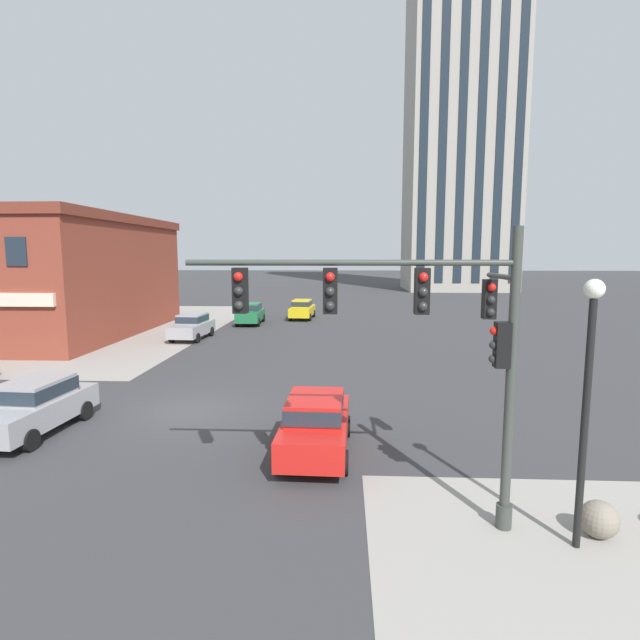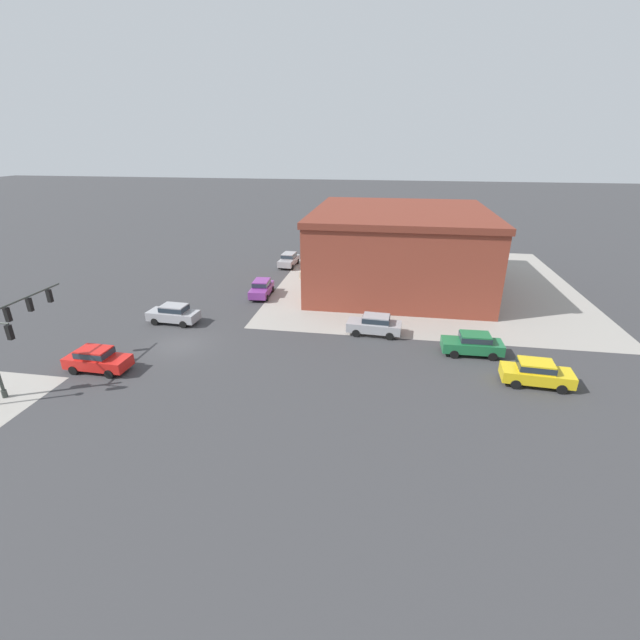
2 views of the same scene
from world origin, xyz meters
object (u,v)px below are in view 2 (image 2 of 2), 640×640
at_px(car_main_southbound_far, 174,313).
at_px(car_parked_curb, 536,372).
at_px(car_cross_eastbound, 262,288).
at_px(car_main_mid, 289,259).
at_px(car_main_northbound_far, 97,359).
at_px(car_cross_westbound, 473,343).
at_px(car_main_northbound_near, 375,324).
at_px(traffic_signal_main, 10,330).

xyz_separation_m(car_main_southbound_far, car_parked_curb, (6.01, 28.27, 0.00)).
distance_m(car_cross_eastbound, car_main_mid, 11.81).
xyz_separation_m(car_main_southbound_far, car_main_mid, (-20.02, 5.68, 0.00)).
bearing_deg(car_main_northbound_far, car_main_southbound_far, 172.23).
height_order(car_main_northbound_far, car_main_mid, same).
relative_size(car_main_northbound_far, car_cross_westbound, 1.00).
distance_m(car_main_northbound_near, car_main_mid, 22.92).
bearing_deg(car_main_southbound_far, car_main_northbound_near, 91.28).
bearing_deg(car_cross_eastbound, car_parked_curb, 57.95).
distance_m(car_main_northbound_far, car_cross_eastbound, 18.41).
xyz_separation_m(car_main_northbound_far, car_main_mid, (-28.93, 6.89, 0.00)).
height_order(car_main_southbound_far, car_cross_westbound, same).
distance_m(car_main_northbound_far, car_cross_westbound, 26.98).
bearing_deg(car_main_southbound_far, traffic_signal_main, -22.21).
relative_size(car_main_northbound_near, car_cross_westbound, 1.01).
bearing_deg(car_main_southbound_far, car_parked_curb, 78.00).
relative_size(car_main_northbound_far, car_parked_curb, 0.99).
bearing_deg(car_main_northbound_near, car_main_northbound_far, -63.58).
xyz_separation_m(car_cross_westbound, car_main_mid, (-22.14, -19.21, 0.00)).
bearing_deg(car_parked_curb, car_cross_westbound, -139.08).
bearing_deg(car_main_northbound_far, car_main_northbound_near, 116.42).
bearing_deg(car_main_southbound_far, car_main_mid, 164.17).
relative_size(traffic_signal_main, car_main_northbound_near, 1.46).
relative_size(traffic_signal_main, car_main_southbound_far, 1.47).
height_order(car_main_northbound_far, car_parked_curb, same).
xyz_separation_m(car_cross_eastbound, car_main_mid, (-11.81, 0.13, 0.00)).
bearing_deg(car_cross_westbound, traffic_signal_main, -72.40).
height_order(car_main_southbound_far, car_main_mid, same).
bearing_deg(car_main_northbound_near, car_cross_eastbound, -123.22).
bearing_deg(car_main_mid, car_main_northbound_far, -13.40).
bearing_deg(car_main_northbound_near, car_cross_westbound, 71.28).
bearing_deg(traffic_signal_main, car_main_northbound_near, 118.18).
distance_m(car_main_southbound_far, car_cross_eastbound, 9.91).
bearing_deg(car_main_northbound_far, car_parked_curb, 95.61).
distance_m(car_main_southbound_far, car_main_mid, 20.81).
height_order(car_parked_curb, car_main_mid, same).
bearing_deg(car_parked_curb, traffic_signal_main, -80.54).
distance_m(traffic_signal_main, car_cross_westbound, 31.19).
xyz_separation_m(car_main_northbound_near, car_cross_eastbound, (-7.82, -11.94, 0.00)).
relative_size(car_main_northbound_near, car_main_southbound_far, 1.00).
relative_size(car_cross_eastbound, car_parked_curb, 1.00).
xyz_separation_m(car_main_northbound_far, car_parked_curb, (-2.90, 29.48, 0.00)).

